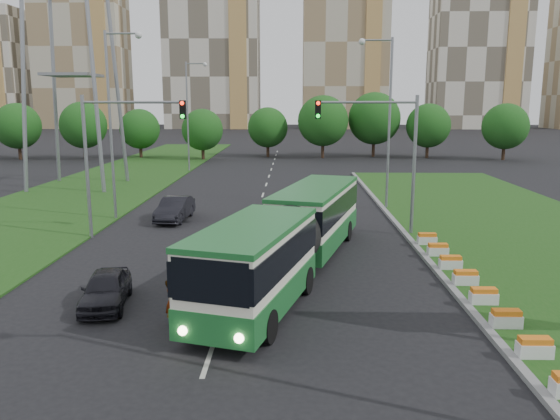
{
  "coord_description": "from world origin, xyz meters",
  "views": [
    {
      "loc": [
        -0.49,
        -21.04,
        7.54
      ],
      "look_at": [
        -1.09,
        4.17,
        2.6
      ],
      "focal_mm": 35.0,
      "sensor_mm": 36.0,
      "label": 1
    }
  ],
  "objects_px": {
    "traffic_mast_left": "(114,144)",
    "car_left_far": "(175,209)",
    "traffic_mast_median": "(386,143)",
    "articulated_bus": "(288,235)",
    "car_left_near": "(106,289)",
    "shopping_trolley": "(192,326)",
    "pedestrian": "(171,302)"
  },
  "relations": [
    {
      "from": "traffic_mast_left",
      "to": "car_left_far",
      "type": "distance_m",
      "value": 6.97
    },
    {
      "from": "traffic_mast_median",
      "to": "articulated_bus",
      "type": "distance_m",
      "value": 9.85
    },
    {
      "from": "traffic_mast_median",
      "to": "traffic_mast_left",
      "type": "bearing_deg",
      "value": -176.23
    },
    {
      "from": "traffic_mast_left",
      "to": "car_left_near",
      "type": "height_order",
      "value": "traffic_mast_left"
    },
    {
      "from": "traffic_mast_left",
      "to": "articulated_bus",
      "type": "relative_size",
      "value": 0.45
    },
    {
      "from": "articulated_bus",
      "to": "shopping_trolley",
      "type": "distance_m",
      "value": 7.66
    },
    {
      "from": "articulated_bus",
      "to": "pedestrian",
      "type": "height_order",
      "value": "articulated_bus"
    },
    {
      "from": "car_left_near",
      "to": "shopping_trolley",
      "type": "xyz_separation_m",
      "value": [
        3.75,
        -2.63,
        -0.34
      ]
    },
    {
      "from": "articulated_bus",
      "to": "car_left_far",
      "type": "distance_m",
      "value": 13.48
    },
    {
      "from": "car_left_near",
      "to": "car_left_far",
      "type": "relative_size",
      "value": 0.85
    },
    {
      "from": "pedestrian",
      "to": "car_left_far",
      "type": "bearing_deg",
      "value": 11.63
    },
    {
      "from": "car_left_far",
      "to": "shopping_trolley",
      "type": "bearing_deg",
      "value": -72.67
    },
    {
      "from": "articulated_bus",
      "to": "car_left_near",
      "type": "bearing_deg",
      "value": -132.35
    },
    {
      "from": "traffic_mast_median",
      "to": "traffic_mast_left",
      "type": "relative_size",
      "value": 1.0
    },
    {
      "from": "traffic_mast_left",
      "to": "articulated_bus",
      "type": "bearing_deg",
      "value": -33.36
    },
    {
      "from": "articulated_bus",
      "to": "shopping_trolley",
      "type": "height_order",
      "value": "articulated_bus"
    },
    {
      "from": "pedestrian",
      "to": "shopping_trolley",
      "type": "bearing_deg",
      "value": -137.74
    },
    {
      "from": "articulated_bus",
      "to": "car_left_far",
      "type": "bearing_deg",
      "value": 139.88
    },
    {
      "from": "pedestrian",
      "to": "car_left_near",
      "type": "bearing_deg",
      "value": 59.8
    },
    {
      "from": "traffic_mast_left",
      "to": "car_left_far",
      "type": "bearing_deg",
      "value": 65.47
    },
    {
      "from": "traffic_mast_left",
      "to": "traffic_mast_median",
      "type": "bearing_deg",
      "value": 3.77
    },
    {
      "from": "traffic_mast_left",
      "to": "shopping_trolley",
      "type": "height_order",
      "value": "traffic_mast_left"
    },
    {
      "from": "car_left_near",
      "to": "articulated_bus",
      "type": "bearing_deg",
      "value": 23.15
    },
    {
      "from": "pedestrian",
      "to": "articulated_bus",
      "type": "bearing_deg",
      "value": -34.12
    },
    {
      "from": "car_left_near",
      "to": "pedestrian",
      "type": "distance_m",
      "value": 3.31
    },
    {
      "from": "traffic_mast_median",
      "to": "car_left_far",
      "type": "height_order",
      "value": "traffic_mast_median"
    },
    {
      "from": "traffic_mast_left",
      "to": "articulated_bus",
      "type": "xyz_separation_m",
      "value": [
        9.68,
        -6.38,
        -3.56
      ]
    },
    {
      "from": "traffic_mast_median",
      "to": "car_left_near",
      "type": "xyz_separation_m",
      "value": [
        -12.31,
        -11.6,
        -4.68
      ]
    },
    {
      "from": "traffic_mast_median",
      "to": "car_left_far",
      "type": "bearing_deg",
      "value": 163.79
    },
    {
      "from": "car_left_far",
      "to": "articulated_bus",
      "type": "bearing_deg",
      "value": -52.5
    },
    {
      "from": "car_left_near",
      "to": "pedestrian",
      "type": "bearing_deg",
      "value": -38.69
    },
    {
      "from": "traffic_mast_median",
      "to": "pedestrian",
      "type": "xyz_separation_m",
      "value": [
        -9.45,
        -13.26,
        -4.55
      ]
    }
  ]
}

